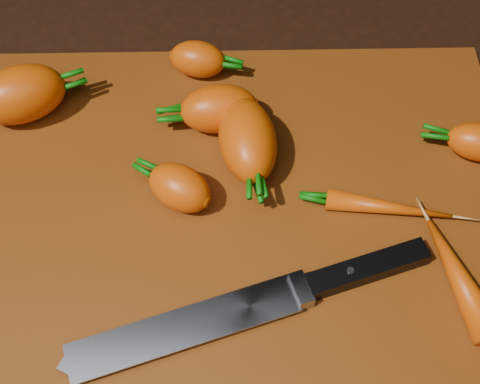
{
  "coord_description": "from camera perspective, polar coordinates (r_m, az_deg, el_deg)",
  "views": [
    {
      "loc": [
        -0.01,
        -0.31,
        0.51
      ],
      "look_at": [
        0.0,
        0.01,
        0.03
      ],
      "focal_mm": 50.0,
      "sensor_mm": 36.0,
      "label": 1
    }
  ],
  "objects": [
    {
      "name": "carrot_2",
      "position": [
        0.6,
        0.65,
        4.45
      ],
      "size": [
        0.06,
        0.1,
        0.05
      ],
      "primitive_type": "ellipsoid",
      "rotation": [
        0.0,
        0.0,
        -1.45
      ],
      "color": "#CC4706",
      "rests_on": "cutting_board"
    },
    {
      "name": "ground",
      "position": [
        0.6,
        0.02,
        -2.64
      ],
      "size": [
        2.0,
        2.0,
        0.01
      ],
      "primitive_type": "cube",
      "color": "black"
    },
    {
      "name": "cutting_board",
      "position": [
        0.59,
        0.02,
        -2.09
      ],
      "size": [
        0.5,
        0.4,
        0.01
      ],
      "primitive_type": "cube",
      "color": "#572708",
      "rests_on": "ground"
    },
    {
      "name": "carrot_1",
      "position": [
        0.58,
        -5.18,
        0.37
      ],
      "size": [
        0.07,
        0.07,
        0.04
      ],
      "primitive_type": "ellipsoid",
      "rotation": [
        0.0,
        0.0,
        2.56
      ],
      "color": "#CC4706",
      "rests_on": "cutting_board"
    },
    {
      "name": "carrot_3",
      "position": [
        0.63,
        -1.82,
        7.11
      ],
      "size": [
        0.08,
        0.05,
        0.05
      ],
      "primitive_type": "ellipsoid",
      "rotation": [
        0.0,
        0.0,
        3.27
      ],
      "color": "#CC4706",
      "rests_on": "cutting_board"
    },
    {
      "name": "carrot_6",
      "position": [
        0.59,
        12.59,
        -1.31
      ],
      "size": [
        0.11,
        0.04,
        0.02
      ],
      "primitive_type": "ellipsoid",
      "rotation": [
        0.0,
        0.0,
        -0.18
      ],
      "color": "#CC4706",
      "rests_on": "cutting_board"
    },
    {
      "name": "carrot_5",
      "position": [
        0.65,
        19.81,
        4.01
      ],
      "size": [
        0.07,
        0.05,
        0.04
      ],
      "primitive_type": "ellipsoid",
      "rotation": [
        0.0,
        0.0,
        2.88
      ],
      "color": "#CC4706",
      "rests_on": "cutting_board"
    },
    {
      "name": "carrot_0",
      "position": [
        0.67,
        -18.21,
        7.91
      ],
      "size": [
        0.1,
        0.08,
        0.05
      ],
      "primitive_type": "ellipsoid",
      "rotation": [
        0.0,
        0.0,
        0.39
      ],
      "color": "#CC4706",
      "rests_on": "cutting_board"
    },
    {
      "name": "carrot_4",
      "position": [
        0.68,
        -3.62,
        11.25
      ],
      "size": [
        0.06,
        0.05,
        0.04
      ],
      "primitive_type": "ellipsoid",
      "rotation": [
        0.0,
        0.0,
        -0.23
      ],
      "color": "#CC4706",
      "rests_on": "cutting_board"
    },
    {
      "name": "knife",
      "position": [
        0.53,
        -2.86,
        -10.9
      ],
      "size": [
        0.3,
        0.12,
        0.02
      ],
      "rotation": [
        0.0,
        0.0,
        0.31
      ],
      "color": "gray",
      "rests_on": "cutting_board"
    },
    {
      "name": "carrot_7",
      "position": [
        0.57,
        18.12,
        -6.86
      ],
      "size": [
        0.06,
        0.11,
        0.03
      ],
      "primitive_type": "ellipsoid",
      "rotation": [
        0.0,
        0.0,
        1.84
      ],
      "color": "#CC4706",
      "rests_on": "cutting_board"
    }
  ]
}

